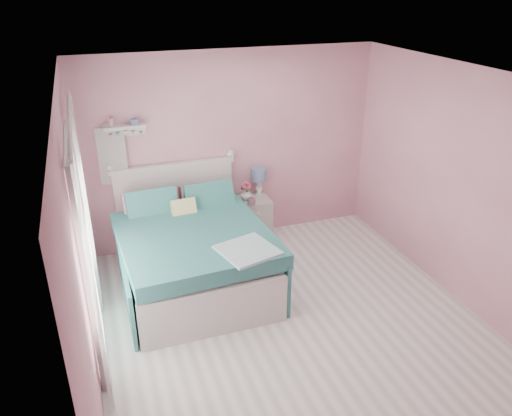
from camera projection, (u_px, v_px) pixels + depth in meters
floor at (294, 328)px, 5.32m from camera, size 4.50×4.50×0.00m
room_shell at (300, 192)px, 4.65m from camera, size 4.50×4.50×4.50m
bed at (193, 254)px, 5.93m from camera, size 1.74×2.13×1.21m
nightstand at (253, 219)px, 6.97m from camera, size 0.44×0.43×0.63m
table_lamp at (259, 177)px, 6.85m from camera, size 0.20×0.20×0.39m
vase at (246, 194)px, 6.77m from camera, size 0.19×0.19×0.17m
teacup at (251, 202)px, 6.65m from camera, size 0.12×0.12×0.09m
roses at (246, 186)px, 6.72m from camera, size 0.14×0.11×0.12m
wall_shelf at (124, 128)px, 6.05m from camera, size 0.50×0.15×0.25m
hanging_dress at (112, 156)px, 6.13m from camera, size 0.34×0.03×0.72m
french_door at (85, 254)px, 4.62m from camera, size 0.04×1.32×2.16m
curtain_near at (93, 286)px, 3.95m from camera, size 0.04×0.40×2.32m
curtain_far at (86, 210)px, 5.22m from camera, size 0.04×0.40×2.32m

